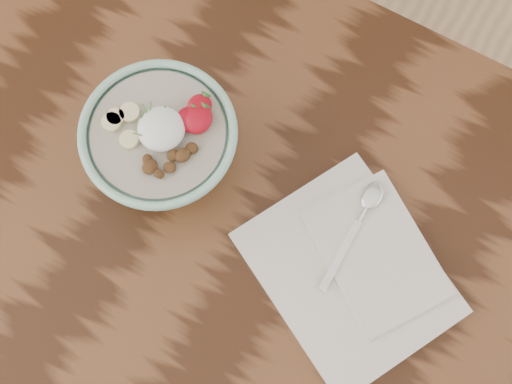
% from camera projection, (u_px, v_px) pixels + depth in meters
% --- Properties ---
extents(table, '(1.60, 0.90, 0.75)m').
position_uv_depth(table, '(253.00, 290.00, 1.03)').
color(table, '#32190C').
rests_on(table, ground).
extents(breakfast_bowl, '(0.20, 0.20, 0.14)m').
position_uv_depth(breakfast_bowl, '(162.00, 144.00, 0.92)').
color(breakfast_bowl, '#94C8B2').
rests_on(breakfast_bowl, table).
extents(napkin, '(0.33, 0.31, 0.02)m').
position_uv_depth(napkin, '(354.00, 268.00, 0.94)').
color(napkin, silver).
rests_on(napkin, table).
extents(spoon, '(0.03, 0.17, 0.01)m').
position_uv_depth(spoon, '(364.00, 210.00, 0.95)').
color(spoon, silver).
rests_on(spoon, napkin).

